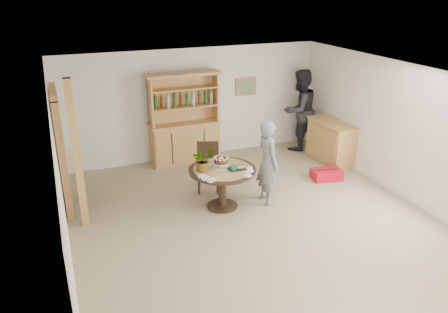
% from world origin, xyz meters
% --- Properties ---
extents(ground, '(7.00, 7.00, 0.00)m').
position_xyz_m(ground, '(0.00, 0.00, 0.00)').
color(ground, tan).
rests_on(ground, ground).
extents(room_shell, '(6.04, 7.04, 2.52)m').
position_xyz_m(room_shell, '(0.00, 0.01, 1.74)').
color(room_shell, white).
rests_on(room_shell, ground).
extents(doorway, '(0.13, 1.10, 2.18)m').
position_xyz_m(doorway, '(-2.93, 2.00, 1.11)').
color(doorway, black).
rests_on(doorway, ground).
extents(pine_post, '(0.12, 0.12, 2.50)m').
position_xyz_m(pine_post, '(-2.70, 1.20, 1.25)').
color(pine_post, tan).
rests_on(pine_post, ground).
extents(hutch, '(1.62, 0.54, 2.04)m').
position_xyz_m(hutch, '(-0.30, 3.24, 0.69)').
color(hutch, tan).
rests_on(hutch, ground).
extents(sideboard, '(0.54, 1.26, 0.94)m').
position_xyz_m(sideboard, '(2.74, 2.00, 0.47)').
color(sideboard, tan).
rests_on(sideboard, ground).
extents(dining_table, '(1.20, 1.20, 0.76)m').
position_xyz_m(dining_table, '(-0.32, 0.91, 0.60)').
color(dining_table, black).
rests_on(dining_table, ground).
extents(dining_chair, '(0.54, 0.54, 0.95)m').
position_xyz_m(dining_chair, '(-0.29, 1.73, 0.54)').
color(dining_chair, black).
rests_on(dining_chair, ground).
extents(birthday_cake, '(0.30, 0.30, 0.20)m').
position_xyz_m(birthday_cake, '(-0.32, 0.96, 0.88)').
color(birthday_cake, white).
rests_on(birthday_cake, dining_table).
extents(flower_vase, '(0.47, 0.44, 0.42)m').
position_xyz_m(flower_vase, '(-0.67, 0.96, 0.97)').
color(flower_vase, '#3F7233').
rests_on(flower_vase, dining_table).
extents(gift_tray, '(0.30, 0.20, 0.08)m').
position_xyz_m(gift_tray, '(-0.11, 0.78, 0.79)').
color(gift_tray, black).
rests_on(gift_tray, dining_table).
extents(coffee_cup_a, '(0.15, 0.15, 0.09)m').
position_xyz_m(coffee_cup_a, '(0.08, 0.63, 0.80)').
color(coffee_cup_a, white).
rests_on(coffee_cup_a, dining_table).
extents(coffee_cup_b, '(0.15, 0.15, 0.08)m').
position_xyz_m(coffee_cup_b, '(-0.04, 0.46, 0.79)').
color(coffee_cup_b, white).
rests_on(coffee_cup_b, dining_table).
extents(napkins, '(0.24, 0.33, 0.03)m').
position_xyz_m(napkins, '(-0.73, 0.59, 0.77)').
color(napkins, white).
rests_on(napkins, dining_table).
extents(teen_boy, '(0.40, 0.59, 1.58)m').
position_xyz_m(teen_boy, '(0.53, 0.81, 0.79)').
color(teen_boy, slate).
rests_on(teen_boy, ground).
extents(adult_person, '(1.11, 0.97, 1.95)m').
position_xyz_m(adult_person, '(2.50, 3.00, 0.98)').
color(adult_person, black).
rests_on(adult_person, ground).
extents(red_suitcase, '(0.66, 0.50, 0.21)m').
position_xyz_m(red_suitcase, '(2.14, 1.22, 0.10)').
color(red_suitcase, red).
rests_on(red_suitcase, ground).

